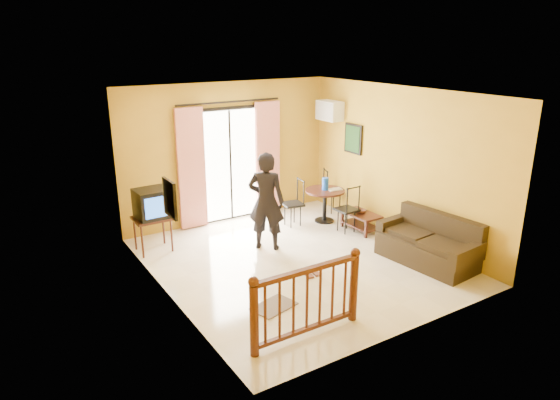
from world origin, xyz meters
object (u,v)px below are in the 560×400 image
coffee_table (361,219)px  standing_person (266,201)px  sofa (430,245)px  dining_table (325,197)px  television (152,203)px

coffee_table → standing_person: standing_person is taller
sofa → standing_person: (-2.01, 1.96, 0.57)m
dining_table → television: bearing=173.1°
television → coffee_table: size_ratio=0.73×
dining_table → coffee_table: 0.88m
dining_table → sofa: size_ratio=0.45×
television → dining_table: 3.46m
television → sofa: bearing=-40.7°
television → standing_person: (1.72, -0.96, 0.00)m
television → sofa: 4.76m
dining_table → sofa: 2.53m
standing_person → dining_table: bearing=-121.4°
dining_table → standing_person: (-1.70, -0.54, 0.35)m
television → dining_table: size_ratio=0.72×
television → standing_person: size_ratio=0.33×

